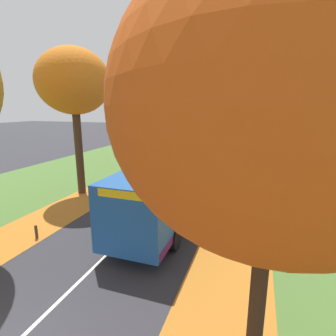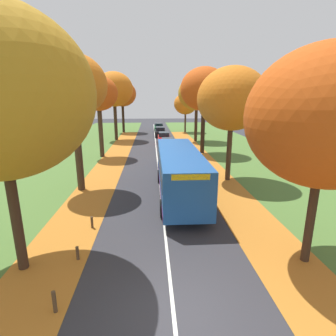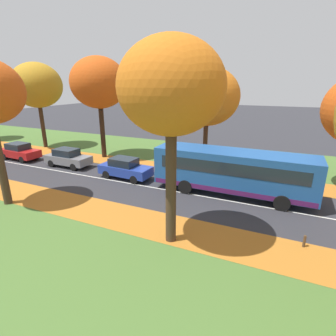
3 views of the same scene
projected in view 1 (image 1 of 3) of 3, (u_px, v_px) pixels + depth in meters
grass_verge_left at (105, 163)px, 26.38m from camera, size 12.00×90.00×0.01m
leaf_litter_left at (115, 183)px, 19.40m from camera, size 2.80×60.00×0.00m
grass_verge_right at (308, 179)px, 20.61m from camera, size 12.00×90.00×0.01m
leaf_litter_right at (243, 197)px, 16.52m from camera, size 2.80×60.00×0.00m
road_centre_line at (194, 170)px, 23.49m from camera, size 0.12×80.00×0.01m
tree_left_near at (74, 82)px, 15.73m from camera, size 4.39×4.39×9.02m
tree_left_mid at (142, 95)px, 26.04m from camera, size 4.03×4.03×8.57m
tree_left_far at (177, 92)px, 37.06m from camera, size 5.62×5.62×10.10m
tree_left_distant at (194, 98)px, 45.97m from camera, size 5.14×5.14×9.43m
tree_right_nearest at (275, 106)px, 4.25m from camera, size 5.44×5.44×8.02m
tree_right_near at (264, 95)px, 14.00m from camera, size 5.13×5.13×8.50m
tree_right_mid at (263, 88)px, 23.52m from camera, size 5.31×5.31×9.63m
tree_right_far at (268, 95)px, 31.70m from camera, size 5.40×5.40×9.41m
tree_right_distant at (264, 108)px, 42.22m from camera, size 4.32×4.32×7.23m
bollard_fourth at (36, 232)px, 11.28m from camera, size 0.12×0.12×0.59m
bus at (172, 184)px, 13.41m from camera, size 2.71×10.41×2.98m
car_blue_lead at (200, 166)px, 21.35m from camera, size 1.94×4.28×1.62m
car_grey_following at (217, 154)px, 27.10m from camera, size 1.80×4.21×1.62m
car_red_third_in_line at (223, 145)px, 32.75m from camera, size 1.88×4.25×1.62m
car_black_fourth_in_line at (227, 139)px, 39.46m from camera, size 1.83×4.22×1.62m
car_green_trailing at (232, 134)px, 46.08m from camera, size 1.82×4.22×1.62m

